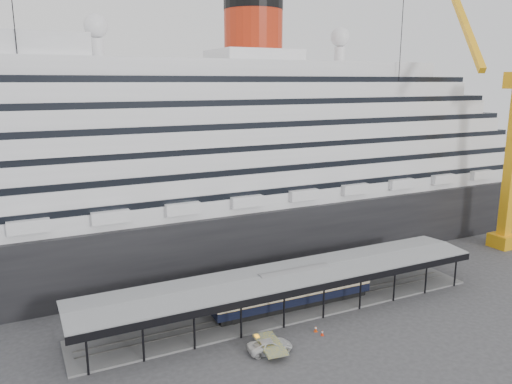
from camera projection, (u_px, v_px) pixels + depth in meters
ground at (308, 326)px, 61.88m from camera, size 200.00×200.00×0.00m
cruise_ship at (212, 148)px, 85.96m from camera, size 130.00×30.00×43.90m
platform_canopy at (288, 293)px, 65.75m from camera, size 56.00×9.18×5.30m
crane_yellow at (508, 138)px, 87.00m from camera, size 23.83×18.78×47.60m
port_truck at (270, 346)px, 55.77m from camera, size 5.33×2.91×1.42m
pullman_carriage at (294, 289)px, 66.05m from camera, size 22.79×3.26×22.33m
traffic_cone_left at (279, 341)px, 57.39m from camera, size 0.41×0.41×0.77m
traffic_cone_mid at (316, 329)px, 60.30m from camera, size 0.43×0.43×0.80m
traffic_cone_right at (322, 333)px, 59.41m from camera, size 0.47×0.47×0.71m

